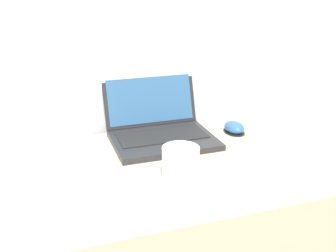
# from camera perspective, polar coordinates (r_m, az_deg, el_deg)

# --- Properties ---
(laptop) EXTENTS (0.34, 0.33, 0.22)m
(laptop) POSITION_cam_1_polar(r_m,az_deg,el_deg) (1.38, -1.34, 0.06)
(laptop) COLOR #232326
(laptop) RESTS_ON desk
(drink_cup) EXTENTS (0.10, 0.10, 0.10)m
(drink_cup) POSITION_cam_1_polar(r_m,az_deg,el_deg) (1.08, 1.93, -5.52)
(drink_cup) COLOR white
(drink_cup) RESTS_ON desk
(computer_mouse) EXTENTS (0.07, 0.10, 0.04)m
(computer_mouse) POSITION_cam_1_polar(r_m,az_deg,el_deg) (1.45, 9.58, -0.27)
(computer_mouse) COLOR black
(computer_mouse) RESTS_ON desk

